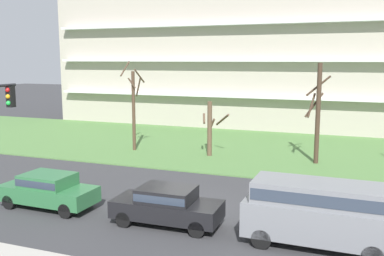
{
  "coord_description": "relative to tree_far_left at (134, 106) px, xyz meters",
  "views": [
    {
      "loc": [
        6.74,
        -17.34,
        6.63
      ],
      "look_at": [
        -2.08,
        6.0,
        2.69
      ],
      "focal_mm": 40.65,
      "sensor_mm": 36.0,
      "label": 1
    }
  ],
  "objects": [
    {
      "name": "ground",
      "position": [
        8.23,
        -10.36,
        -3.29
      ],
      "size": [
        160.0,
        160.0,
        0.0
      ],
      "primitive_type": "plane",
      "color": "#38383A"
    },
    {
      "name": "grass_lawn_strip",
      "position": [
        8.23,
        3.64,
        -3.25
      ],
      "size": [
        80.0,
        16.0,
        0.08
      ],
      "primitive_type": "cube",
      "color": "#547F42",
      "rests_on": "ground"
    },
    {
      "name": "apartment_building",
      "position": [
        8.23,
        16.78,
        3.26
      ],
      "size": [
        46.71,
        11.23,
        13.11
      ],
      "color": "#B2A899",
      "rests_on": "ground"
    },
    {
      "name": "tree_far_left",
      "position": [
        0.0,
        0.0,
        0.0
      ],
      "size": [
        1.37,
        1.34,
        6.52
      ],
      "color": "#4C3828",
      "rests_on": "ground"
    },
    {
      "name": "tree_left",
      "position": [
        5.8,
        0.21,
        -1.28
      ],
      "size": [
        2.0,
        1.98,
        3.82
      ],
      "color": "brown",
      "rests_on": "ground"
    },
    {
      "name": "tree_center",
      "position": [
        12.77,
        0.5,
        0.07
      ],
      "size": [
        1.53,
        1.25,
        6.44
      ],
      "color": "#423023",
      "rests_on": "ground"
    },
    {
      "name": "van_gray_near_left",
      "position": [
        13.97,
        -12.36,
        -1.9
      ],
      "size": [
        5.23,
        2.07,
        2.36
      ],
      "rotation": [
        0.0,
        0.0,
        -0.01
      ],
      "color": "slate",
      "rests_on": "ground"
    },
    {
      "name": "sedan_green_center_left",
      "position": [
        2.26,
        -12.36,
        -2.42
      ],
      "size": [
        4.44,
        1.89,
        1.57
      ],
      "rotation": [
        0.0,
        0.0,
        -0.02
      ],
      "color": "#2D6B3D",
      "rests_on": "ground"
    },
    {
      "name": "sedan_black_near_right",
      "position": [
        8.1,
        -12.36,
        -2.42
      ],
      "size": [
        4.44,
        1.9,
        1.57
      ],
      "rotation": [
        0.0,
        0.0,
        0.02
      ],
      "color": "black",
      "rests_on": "ground"
    }
  ]
}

